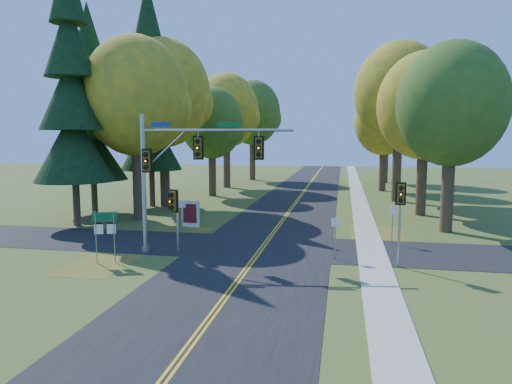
% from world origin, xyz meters
% --- Properties ---
extents(ground, '(160.00, 160.00, 0.00)m').
position_xyz_m(ground, '(0.00, 0.00, 0.00)').
color(ground, '#384D1B').
rests_on(ground, ground).
extents(road_main, '(8.00, 160.00, 0.02)m').
position_xyz_m(road_main, '(0.00, 0.00, 0.01)').
color(road_main, black).
rests_on(road_main, ground).
extents(road_cross, '(60.00, 6.00, 0.02)m').
position_xyz_m(road_cross, '(0.00, 2.00, 0.01)').
color(road_cross, black).
rests_on(road_cross, ground).
extents(centerline_left, '(0.10, 160.00, 0.01)m').
position_xyz_m(centerline_left, '(-0.10, 0.00, 0.03)').
color(centerline_left, gold).
rests_on(centerline_left, road_main).
extents(centerline_right, '(0.10, 160.00, 0.01)m').
position_xyz_m(centerline_right, '(0.10, 0.00, 0.03)').
color(centerline_right, gold).
rests_on(centerline_right, road_main).
extents(sidewalk_east, '(1.60, 160.00, 0.06)m').
position_xyz_m(sidewalk_east, '(6.20, 0.00, 0.03)').
color(sidewalk_east, '#9E998E').
rests_on(sidewalk_east, ground).
extents(leaf_patch_w_near, '(4.00, 6.00, 0.00)m').
position_xyz_m(leaf_patch_w_near, '(-6.50, 4.00, 0.01)').
color(leaf_patch_w_near, brown).
rests_on(leaf_patch_w_near, ground).
extents(leaf_patch_e, '(3.50, 8.00, 0.00)m').
position_xyz_m(leaf_patch_e, '(6.80, 6.00, 0.01)').
color(leaf_patch_e, brown).
rests_on(leaf_patch_e, ground).
extents(leaf_patch_w_far, '(3.00, 5.00, 0.00)m').
position_xyz_m(leaf_patch_w_far, '(-7.50, -3.00, 0.01)').
color(leaf_patch_w_far, brown).
rests_on(leaf_patch_w_far, ground).
extents(tree_w_a, '(8.00, 8.00, 14.15)m').
position_xyz_m(tree_w_a, '(-11.13, 9.38, 9.49)').
color(tree_w_a, '#38281C').
rests_on(tree_w_a, ground).
extents(tree_e_a, '(7.20, 7.20, 12.73)m').
position_xyz_m(tree_e_a, '(11.57, 8.77, 8.53)').
color(tree_e_a, '#38281C').
rests_on(tree_e_a, ground).
extents(tree_w_b, '(8.60, 8.60, 15.38)m').
position_xyz_m(tree_w_b, '(-11.72, 16.29, 10.37)').
color(tree_w_b, '#38281C').
rests_on(tree_w_b, ground).
extents(tree_e_b, '(7.60, 7.60, 13.33)m').
position_xyz_m(tree_e_b, '(10.97, 15.58, 8.90)').
color(tree_e_b, '#38281C').
rests_on(tree_e_b, ground).
extents(tree_w_c, '(6.80, 6.80, 11.91)m').
position_xyz_m(tree_w_c, '(-9.54, 24.47, 7.94)').
color(tree_w_c, '#38281C').
rests_on(tree_w_c, ground).
extents(tree_e_c, '(8.80, 8.80, 15.79)m').
position_xyz_m(tree_e_c, '(9.88, 23.69, 10.66)').
color(tree_e_c, '#38281C').
rests_on(tree_e_c, ground).
extents(tree_w_d, '(8.20, 8.20, 14.56)m').
position_xyz_m(tree_w_d, '(-10.13, 33.18, 9.78)').
color(tree_w_d, '#38281C').
rests_on(tree_w_d, ground).
extents(tree_e_d, '(7.00, 7.00, 12.32)m').
position_xyz_m(tree_e_d, '(9.26, 32.87, 8.24)').
color(tree_e_d, '#38281C').
rests_on(tree_e_d, ground).
extents(tree_w_e, '(8.40, 8.40, 14.97)m').
position_xyz_m(tree_w_e, '(-8.92, 44.09, 10.07)').
color(tree_w_e, '#38281C').
rests_on(tree_w_e, ground).
extents(tree_e_e, '(7.80, 7.80, 13.74)m').
position_xyz_m(tree_e_e, '(10.47, 43.58, 9.19)').
color(tree_e_e, '#38281C').
rests_on(tree_e_e, ground).
extents(pine_a, '(5.60, 5.60, 19.48)m').
position_xyz_m(pine_a, '(-14.50, 6.00, 9.18)').
color(pine_a, '#38281C').
rests_on(pine_a, ground).
extents(pine_b, '(5.60, 5.60, 17.31)m').
position_xyz_m(pine_b, '(-16.00, 11.00, 8.16)').
color(pine_b, '#38281C').
rests_on(pine_b, ground).
extents(pine_c, '(5.60, 5.60, 20.56)m').
position_xyz_m(pine_c, '(-13.00, 16.00, 9.69)').
color(pine_c, '#38281C').
rests_on(pine_c, ground).
extents(traffic_mast, '(8.39, 1.61, 7.66)m').
position_xyz_m(traffic_mast, '(-4.17, -0.24, 4.92)').
color(traffic_mast, '#9B9FA4').
rests_on(traffic_mast, ground).
extents(east_signal_pole, '(0.49, 0.57, 4.25)m').
position_xyz_m(east_signal_pole, '(7.30, -1.01, 3.22)').
color(east_signal_pole, '#92949A').
rests_on(east_signal_pole, ground).
extents(ped_signal_pole, '(0.53, 0.64, 3.56)m').
position_xyz_m(ped_signal_pole, '(-4.59, -0.21, 2.64)').
color(ped_signal_pole, '#989BA1').
rests_on(ped_signal_pole, ground).
extents(route_sign_cluster, '(1.20, 0.46, 2.70)m').
position_xyz_m(route_sign_cluster, '(-7.32, -2.86, 1.90)').
color(route_sign_cluster, gray).
rests_on(route_sign_cluster, ground).
extents(info_kiosk, '(1.38, 0.39, 1.89)m').
position_xyz_m(info_kiosk, '(-6.17, 6.99, 0.94)').
color(info_kiosk, silver).
rests_on(info_kiosk, ground).
extents(reg_sign_e_north, '(0.45, 0.08, 2.36)m').
position_xyz_m(reg_sign_e_north, '(7.50, 4.17, 1.61)').
color(reg_sign_e_north, gray).
rests_on(reg_sign_e_north, ground).
extents(reg_sign_e_south, '(0.43, 0.15, 2.31)m').
position_xyz_m(reg_sign_e_south, '(4.20, -0.01, 1.58)').
color(reg_sign_e_south, gray).
rests_on(reg_sign_e_south, ground).
extents(reg_sign_w, '(0.43, 0.22, 2.39)m').
position_xyz_m(reg_sign_w, '(-5.80, 4.29, 1.64)').
color(reg_sign_w, gray).
rests_on(reg_sign_w, ground).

